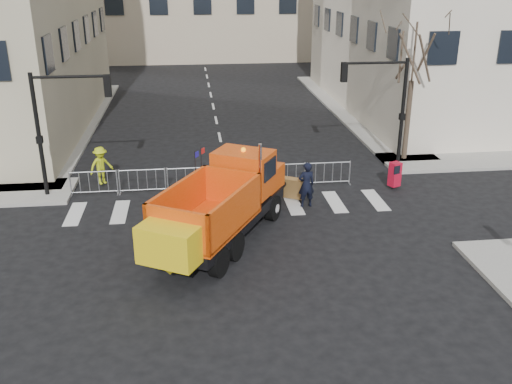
{
  "coord_description": "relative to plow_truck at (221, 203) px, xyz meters",
  "views": [
    {
      "loc": [
        -1.68,
        -16.41,
        9.37
      ],
      "look_at": [
        0.56,
        2.5,
        1.81
      ],
      "focal_mm": 40.0,
      "sensor_mm": 36.0,
      "label": 1
    }
  ],
  "objects": [
    {
      "name": "worker",
      "position": [
        -5.04,
        6.32,
        -0.54
      ],
      "size": [
        1.28,
        1.18,
        1.73
      ],
      "primitive_type": "imported",
      "rotation": [
        0.0,
        0.0,
        0.63
      ],
      "color": "#B1C116",
      "rests_on": "sidewalk_back"
    },
    {
      "name": "ground",
      "position": [
        0.73,
        -2.21,
        -1.56
      ],
      "size": [
        120.0,
        120.0,
        0.0
      ],
      "primitive_type": "plane",
      "color": "black",
      "rests_on": "ground"
    },
    {
      "name": "street_tree",
      "position": [
        9.93,
        8.29,
        2.19
      ],
      "size": [
        3.0,
        3.0,
        7.5
      ],
      "primitive_type": null,
      "color": "#382B21",
      "rests_on": "ground"
    },
    {
      "name": "traffic_light_left",
      "position": [
        -7.27,
        5.29,
        1.14
      ],
      "size": [
        0.18,
        0.18,
        5.4
      ],
      "primitive_type": "cylinder",
      "color": "black",
      "rests_on": "ground"
    },
    {
      "name": "sidewalk_back",
      "position": [
        0.73,
        6.29,
        -1.48
      ],
      "size": [
        64.0,
        5.0,
        0.15
      ],
      "primitive_type": "cube",
      "color": "gray",
      "rests_on": "ground"
    },
    {
      "name": "cop_a",
      "position": [
        3.7,
        2.97,
        -0.59
      ],
      "size": [
        0.78,
        0.58,
        1.94
      ],
      "primitive_type": "imported",
      "rotation": [
        0.0,
        0.0,
        3.31
      ],
      "color": "black",
      "rests_on": "ground"
    },
    {
      "name": "crowd_barriers",
      "position": [
        -0.02,
        5.39,
        -1.01
      ],
      "size": [
        12.6,
        0.6,
        1.1
      ],
      "primitive_type": null,
      "color": "#9EA0A5",
      "rests_on": "ground"
    },
    {
      "name": "cop_b",
      "position": [
        2.06,
        3.62,
        -0.58
      ],
      "size": [
        1.03,
        0.85,
        1.96
      ],
      "primitive_type": "imported",
      "rotation": [
        0.0,
        0.0,
        3.26
      ],
      "color": "black",
      "rests_on": "ground"
    },
    {
      "name": "traffic_light_right",
      "position": [
        9.23,
        7.29,
        1.14
      ],
      "size": [
        0.18,
        0.18,
        5.4
      ],
      "primitive_type": "cylinder",
      "color": "black",
      "rests_on": "ground"
    },
    {
      "name": "cop_c",
      "position": [
        1.2,
        4.31,
        -0.73
      ],
      "size": [
        1.05,
        0.8,
        1.66
      ],
      "primitive_type": "imported",
      "rotation": [
        0.0,
        0.0,
        3.62
      ],
      "color": "black",
      "rests_on": "ground"
    },
    {
      "name": "plow_truck",
      "position": [
        0.0,
        0.0,
        0.0
      ],
      "size": [
        6.56,
        9.03,
        3.51
      ],
      "rotation": [
        0.0,
        0.0,
        1.05
      ],
      "color": "black",
      "rests_on": "ground"
    },
    {
      "name": "newspaper_box",
      "position": [
        8.05,
        4.49,
        -0.86
      ],
      "size": [
        0.58,
        0.55,
        1.1
      ],
      "primitive_type": "cube",
      "rotation": [
        0.0,
        0.0,
        0.43
      ],
      "color": "red",
      "rests_on": "sidewalk_back"
    }
  ]
}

